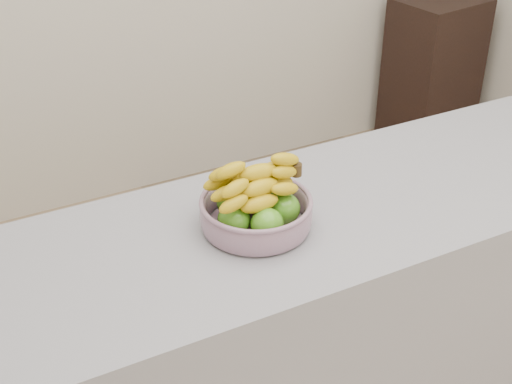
# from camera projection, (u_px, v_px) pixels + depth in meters

# --- Properties ---
(counter) EXTENTS (2.00, 0.60, 0.90)m
(counter) POSITION_uv_depth(u_px,v_px,m) (335.00, 332.00, 2.07)
(counter) COLOR gray
(counter) RESTS_ON ground
(cabinet) EXTENTS (0.49, 0.42, 0.80)m
(cabinet) POSITION_uv_depth(u_px,v_px,m) (432.00, 71.00, 3.93)
(cabinet) COLOR black
(cabinet) RESTS_ON ground
(fruit_bowl) EXTENTS (0.27, 0.27, 0.17)m
(fruit_bowl) POSITION_uv_depth(u_px,v_px,m) (256.00, 208.00, 1.71)
(fruit_bowl) COLOR #9AA2B9
(fruit_bowl) RESTS_ON counter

